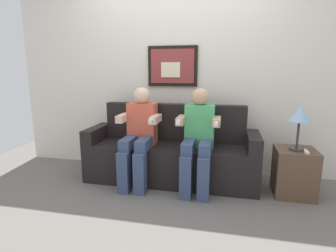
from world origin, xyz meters
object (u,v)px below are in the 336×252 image
couch (171,155)px  table_lamp (300,116)px  person_on_right (198,136)px  side_table_right (294,172)px  person_on_left (139,133)px  spare_remote_on_table (306,151)px

couch → table_lamp: table_lamp is taller
person_on_right → side_table_right: 1.07m
person_on_left → side_table_right: bearing=2.1°
person_on_left → person_on_right: same height
person_on_left → couch: bearing=26.5°
person_on_right → table_lamp: bearing=1.4°
couch → person_on_left: person_on_left is taller
couch → spare_remote_on_table: size_ratio=15.33×
couch → person_on_left: size_ratio=1.79×
side_table_right → table_lamp: bearing=-102.3°
side_table_right → couch: bearing=175.5°
person_on_right → table_lamp: (1.00, 0.02, 0.25)m
table_lamp → spare_remote_on_table: bearing=-39.5°
couch → side_table_right: couch is taller
couch → spare_remote_on_table: (1.41, -0.20, 0.20)m
couch → person_on_right: size_ratio=1.79×
person_on_right → side_table_right: bearing=3.5°
person_on_left → side_table_right: person_on_left is taller
person_on_right → side_table_right: person_on_right is taller
spare_remote_on_table → couch: bearing=171.8°
person_on_right → spare_remote_on_table: 1.08m
table_lamp → person_on_right: bearing=-178.6°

